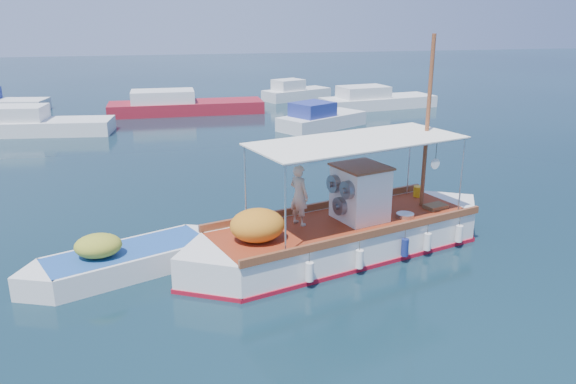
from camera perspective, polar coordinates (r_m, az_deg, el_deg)
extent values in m
plane|color=black|center=(16.34, 3.14, -5.96)|extent=(160.00, 160.00, 0.00)
cube|color=white|center=(16.18, 5.71, -4.90)|extent=(8.05, 4.64, 1.12)
cube|color=white|center=(14.48, -6.89, -7.78)|extent=(2.44, 2.44, 1.12)
cube|color=white|center=(18.51, 15.46, -2.50)|extent=(2.44, 2.44, 1.12)
cube|color=maroon|center=(16.31, 5.67, -5.99)|extent=(8.17, 4.75, 0.18)
cube|color=maroon|center=(15.98, 5.77, -3.12)|extent=(7.99, 4.45, 0.06)
cube|color=brown|center=(16.93, 3.29, -1.39)|extent=(7.44, 2.33, 0.20)
cube|color=brown|center=(14.98, 8.61, -4.19)|extent=(7.44, 2.33, 0.20)
cube|color=white|center=(16.00, 7.35, -0.16)|extent=(1.55, 1.62, 1.53)
cube|color=brown|center=(15.78, 7.46, 2.58)|extent=(1.68, 1.75, 0.06)
cylinder|color=slate|center=(15.28, 6.13, 0.22)|extent=(0.36, 0.55, 0.51)
cylinder|color=slate|center=(15.79, 4.76, 0.84)|extent=(0.36, 0.55, 0.51)
cylinder|color=slate|center=(15.71, 5.37, -1.41)|extent=(0.36, 0.55, 0.51)
cylinder|color=brown|center=(17.04, 13.98, 6.76)|extent=(0.15, 0.15, 5.09)
cylinder|color=brown|center=(16.58, 11.80, 5.17)|extent=(1.78, 0.61, 0.08)
cylinder|color=silver|center=(15.29, -4.37, 0.58)|extent=(0.06, 0.06, 2.29)
cylinder|color=silver|center=(13.40, -0.27, -1.89)|extent=(0.06, 0.06, 2.29)
cylinder|color=silver|center=(18.42, 12.21, 3.21)|extent=(0.06, 0.06, 2.29)
cylinder|color=silver|center=(16.87, 17.22, 1.47)|extent=(0.06, 0.06, 2.29)
cube|color=white|center=(15.51, 7.12, 5.20)|extent=(6.46, 4.07, 0.04)
ellipsoid|color=orange|center=(14.49, -3.14, -3.39)|extent=(1.72, 1.57, 0.86)
cube|color=gold|center=(17.07, 8.36, -1.03)|extent=(0.30, 0.25, 0.41)
cylinder|color=gold|center=(18.46, 13.09, 0.04)|extent=(0.38, 0.38, 0.35)
cube|color=brown|center=(17.52, 14.76, -1.44)|extent=(0.77, 0.63, 0.12)
cylinder|color=#B2B2B2|center=(16.56, 11.81, -2.35)|extent=(0.63, 0.63, 0.12)
cylinder|color=white|center=(16.07, 14.73, 2.80)|extent=(0.30, 0.12, 0.31)
cylinder|color=white|center=(14.02, 2.20, -8.10)|extent=(0.25, 0.25, 0.49)
cylinder|color=navy|center=(15.70, 11.78, -5.53)|extent=(0.25, 0.25, 0.49)
cylinder|color=white|center=(17.04, 16.99, -4.06)|extent=(0.25, 0.25, 0.49)
imported|color=#BDB29D|center=(15.41, 1.13, -0.33)|extent=(0.68, 0.74, 1.71)
cube|color=white|center=(15.56, -15.94, -7.03)|extent=(4.44, 3.08, 0.81)
cube|color=white|center=(15.11, -23.38, -8.64)|extent=(1.49, 1.49, 0.81)
cube|color=white|center=(16.26, -9.08, -5.43)|extent=(1.49, 1.49, 0.81)
cube|color=#214E99|center=(15.41, -16.06, -5.72)|extent=(4.37, 2.92, 0.04)
ellipsoid|color=#A3A52E|center=(15.10, -18.73, -5.19)|extent=(1.47, 1.35, 0.59)
cube|color=silver|center=(34.77, -23.90, 5.90)|extent=(8.18, 3.36, 1.00)
cube|color=silver|center=(35.01, -25.95, 7.21)|extent=(3.40, 2.41, 0.80)
cube|color=maroon|center=(39.06, -10.25, 8.30)|extent=(10.26, 2.84, 1.00)
cube|color=silver|center=(38.90, -12.61, 9.46)|extent=(4.11, 2.40, 0.80)
cube|color=silver|center=(33.60, 3.48, 7.03)|extent=(5.87, 4.69, 1.00)
cube|color=navy|center=(32.85, 2.50, 8.39)|extent=(2.85, 2.73, 0.80)
cube|color=silver|center=(41.24, 9.14, 8.85)|extent=(8.62, 3.92, 1.00)
cube|color=silver|center=(40.48, 7.66, 10.04)|extent=(3.64, 2.72, 0.80)
cube|color=silver|center=(44.77, 0.88, 9.77)|extent=(5.74, 4.00, 1.00)
cube|color=silver|center=(44.17, 0.03, 10.84)|extent=(2.66, 2.42, 0.80)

